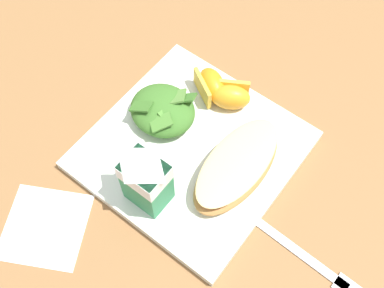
{
  "coord_description": "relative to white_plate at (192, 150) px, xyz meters",
  "views": [
    {
      "loc": [
        -0.2,
        0.26,
        0.61
      ],
      "look_at": [
        0.0,
        0.0,
        0.03
      ],
      "focal_mm": 43.37,
      "sensor_mm": 36.0,
      "label": 1
    }
  ],
  "objects": [
    {
      "name": "metal_fork",
      "position": [
        -0.22,
        0.03,
        -0.01
      ],
      "size": [
        0.19,
        0.03,
        0.01
      ],
      "color": "silver",
      "rests_on": "ground"
    },
    {
      "name": "white_plate",
      "position": [
        0.0,
        0.0,
        0.0
      ],
      "size": [
        0.28,
        0.28,
        0.02
      ],
      "primitive_type": "cube",
      "color": "white",
      "rests_on": "ground"
    },
    {
      "name": "green_salad_pile",
      "position": [
        0.07,
        -0.01,
        0.03
      ],
      "size": [
        0.1,
        0.09,
        0.05
      ],
      "color": "#3D7028",
      "rests_on": "white_plate"
    },
    {
      "name": "orange_wedge_front",
      "position": [
        0.0,
        -0.1,
        0.03
      ],
      "size": [
        0.07,
        0.06,
        0.04
      ],
      "color": "orange",
      "rests_on": "white_plate"
    },
    {
      "name": "paper_napkin",
      "position": [
        0.09,
        0.21,
        -0.01
      ],
      "size": [
        0.15,
        0.15,
        0.0
      ],
      "primitive_type": "cube",
      "rotation": [
        0.0,
        0.0,
        0.49
      ],
      "color": "white",
      "rests_on": "ground"
    },
    {
      "name": "ground",
      "position": [
        0.0,
        0.0,
        -0.01
      ],
      "size": [
        3.0,
        3.0,
        0.0
      ],
      "primitive_type": "plane",
      "color": "olive"
    },
    {
      "name": "milk_carton",
      "position": [
        0.0,
        0.1,
        0.07
      ],
      "size": [
        0.06,
        0.05,
        0.11
      ],
      "color": "#2D8451",
      "rests_on": "white_plate"
    },
    {
      "name": "orange_wedge_middle",
      "position": [
        0.04,
        -0.1,
        0.03
      ],
      "size": [
        0.07,
        0.06,
        0.04
      ],
      "color": "orange",
      "rests_on": "white_plate"
    },
    {
      "name": "cheesy_pizza_bread",
      "position": [
        -0.07,
        -0.01,
        0.03
      ],
      "size": [
        0.08,
        0.17,
        0.04
      ],
      "color": "#B77F42",
      "rests_on": "white_plate"
    }
  ]
}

